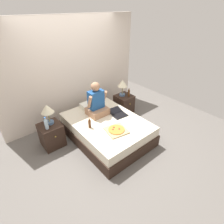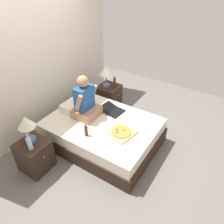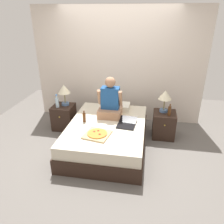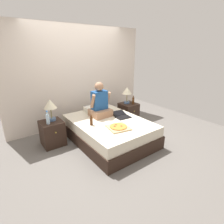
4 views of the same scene
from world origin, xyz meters
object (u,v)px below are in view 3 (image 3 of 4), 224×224
at_px(pizza_box, 97,134).
at_px(beer_bottle_on_bed, 84,117).
at_px(lamp_on_right_nightstand, 165,96).
at_px(nightstand_left, 64,117).
at_px(beer_bottle, 169,111).
at_px(nightstand_right, 164,125).
at_px(laptop, 127,124).
at_px(bed, 107,135).
at_px(person_seated, 110,102).
at_px(lamp_on_left_nightstand, 64,90).
at_px(water_bottle, 57,102).

xyz_separation_m(pizza_box, beer_bottle_on_bed, (-0.35, 0.44, 0.07)).
distance_m(lamp_on_right_nightstand, pizza_box, 1.57).
bearing_deg(nightstand_left, beer_bottle, -2.60).
relative_size(nightstand_right, laptop, 1.19).
bearing_deg(nightstand_left, nightstand_right, 0.00).
height_order(nightstand_left, pizza_box, nightstand_left).
bearing_deg(lamp_on_right_nightstand, laptop, -138.12).
height_order(bed, laptop, laptop).
relative_size(lamp_on_right_nightstand, person_seated, 0.58).
height_order(lamp_on_left_nightstand, lamp_on_right_nightstand, same).
bearing_deg(beer_bottle, bed, -157.98).
bearing_deg(person_seated, beer_bottle_on_bed, -141.50).
bearing_deg(pizza_box, laptop, 44.82).
height_order(nightstand_left, beer_bottle_on_bed, beer_bottle_on_bed).
height_order(bed, nightstand_right, nightstand_right).
bearing_deg(person_seated, water_bottle, 173.96).
xyz_separation_m(nightstand_left, lamp_on_right_nightstand, (2.10, 0.05, 0.59)).
height_order(nightstand_right, beer_bottle, beer_bottle).
distance_m(lamp_on_left_nightstand, beer_bottle_on_bed, 0.89).
bearing_deg(beer_bottle_on_bed, person_seated, 38.50).
xyz_separation_m(lamp_on_left_nightstand, beer_bottle, (2.16, -0.15, -0.23)).
bearing_deg(nightstand_right, beer_bottle_on_bed, -159.72).
bearing_deg(person_seated, nightstand_left, 168.79).
xyz_separation_m(laptop, beer_bottle_on_bed, (-0.79, 0.00, 0.07)).
xyz_separation_m(nightstand_left, beer_bottle, (2.20, -0.10, 0.36)).
bearing_deg(nightstand_left, lamp_on_left_nightstand, 51.37).
bearing_deg(person_seated, bed, -89.94).
bearing_deg(beer_bottle, lamp_on_right_nightstand, 123.69).
bearing_deg(water_bottle, beer_bottle_on_bed, -32.82).
height_order(bed, lamp_on_left_nightstand, lamp_on_left_nightstand).
relative_size(bed, water_bottle, 6.96).
bearing_deg(water_bottle, lamp_on_right_nightstand, 3.67).
bearing_deg(nightstand_right, person_seated, -168.79).
xyz_separation_m(nightstand_left, nightstand_right, (2.13, 0.00, 0.00)).
distance_m(lamp_on_right_nightstand, person_seated, 1.07).
xyz_separation_m(beer_bottle, beer_bottle_on_bed, (-1.56, -0.45, -0.05)).
relative_size(lamp_on_left_nightstand, water_bottle, 1.63).
bearing_deg(lamp_on_left_nightstand, nightstand_left, -128.63).
relative_size(bed, pizza_box, 4.10).
bearing_deg(water_bottle, nightstand_right, 2.33).
relative_size(beer_bottle, person_seated, 0.29).
bearing_deg(nightstand_right, bed, -152.31).
height_order(person_seated, pizza_box, person_seated).
bearing_deg(lamp_on_right_nightstand, beer_bottle, -56.31).
bearing_deg(pizza_box, lamp_on_right_nightstand, 43.08).
distance_m(nightstand_right, beer_bottle_on_bed, 1.62).
xyz_separation_m(nightstand_right, beer_bottle, (0.07, -0.10, 0.36)).
height_order(nightstand_left, laptop, laptop).
height_order(beer_bottle, beer_bottle_on_bed, beer_bottle).
height_order(bed, nightstand_left, nightstand_left).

